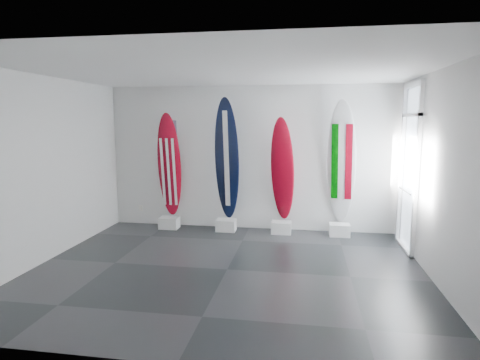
% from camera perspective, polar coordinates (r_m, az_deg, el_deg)
% --- Properties ---
extents(floor, '(6.00, 6.00, 0.00)m').
position_cam_1_polar(floor, '(6.39, -1.82, -12.53)').
color(floor, black).
rests_on(floor, ground).
extents(ceiling, '(6.00, 6.00, 0.00)m').
position_cam_1_polar(ceiling, '(6.01, -1.96, 15.26)').
color(ceiling, white).
rests_on(ceiling, wall_back).
extents(wall_back, '(6.00, 0.00, 6.00)m').
position_cam_1_polar(wall_back, '(8.47, 1.36, 3.09)').
color(wall_back, silver).
rests_on(wall_back, ground).
extents(wall_front, '(6.00, 0.00, 6.00)m').
position_cam_1_polar(wall_front, '(3.63, -9.49, -4.10)').
color(wall_front, silver).
rests_on(wall_front, ground).
extents(wall_left, '(0.00, 5.00, 5.00)m').
position_cam_1_polar(wall_left, '(7.22, -25.96, 1.33)').
color(wall_left, silver).
rests_on(wall_left, ground).
extents(wall_right, '(0.00, 5.00, 5.00)m').
position_cam_1_polar(wall_right, '(6.19, 26.50, 0.27)').
color(wall_right, silver).
rests_on(wall_right, ground).
extents(display_block_usa, '(0.40, 0.30, 0.24)m').
position_cam_1_polar(display_block_usa, '(8.79, -9.97, -5.98)').
color(display_block_usa, white).
rests_on(display_block_usa, floor).
extents(surfboard_usa, '(0.51, 0.38, 2.22)m').
position_cam_1_polar(surfboard_usa, '(8.67, -9.95, 2.04)').
color(surfboard_usa, maroon).
rests_on(surfboard_usa, display_block_usa).
extents(display_block_navy, '(0.40, 0.30, 0.24)m').
position_cam_1_polar(display_block_navy, '(8.47, -1.97, -6.40)').
color(display_block_navy, white).
rests_on(display_block_navy, floor).
extents(surfboard_navy, '(0.61, 0.41, 2.52)m').
position_cam_1_polar(surfboard_navy, '(8.33, -1.88, 2.98)').
color(surfboard_navy, black).
rests_on(surfboard_navy, display_block_navy).
extents(display_block_swiss, '(0.40, 0.30, 0.24)m').
position_cam_1_polar(display_block_swiss, '(8.33, 5.86, -6.69)').
color(display_block_swiss, white).
rests_on(display_block_swiss, floor).
extents(surfboard_swiss, '(0.57, 0.53, 2.13)m').
position_cam_1_polar(surfboard_swiss, '(8.21, 6.02, 1.46)').
color(surfboard_swiss, maroon).
rests_on(surfboard_swiss, display_block_swiss).
extents(display_block_italy, '(0.40, 0.30, 0.24)m').
position_cam_1_polar(display_block_italy, '(8.35, 13.89, -6.86)').
color(display_block_italy, white).
rests_on(display_block_italy, floor).
extents(surfboard_italy, '(0.63, 0.51, 2.46)m').
position_cam_1_polar(surfboard_italy, '(8.21, 14.16, 2.43)').
color(surfboard_italy, white).
rests_on(surfboard_italy, display_block_italy).
extents(wall_outlet, '(0.09, 0.02, 0.13)m').
position_cam_1_polar(wall_outlet, '(9.28, -13.88, -3.88)').
color(wall_outlet, silver).
rests_on(wall_outlet, wall_back).
extents(glass_door, '(0.12, 1.16, 2.85)m').
position_cam_1_polar(glass_door, '(7.68, 22.86, 1.32)').
color(glass_door, white).
rests_on(glass_door, floor).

